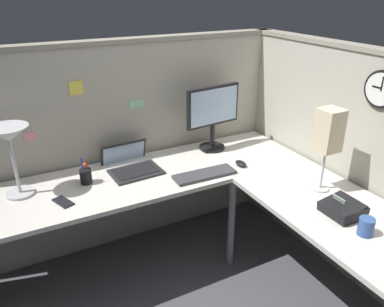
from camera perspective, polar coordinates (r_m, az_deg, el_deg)
The scene contains 18 objects.
ground_plane at distance 2.83m, azimuth 4.58°, elevation -18.77°, with size 6.80×6.80×0.00m, color #47474C.
cubicle_wall_back at distance 2.94m, azimuth -10.06°, elevation 1.17°, with size 2.57×0.12×1.58m.
cubicle_wall_right at distance 2.73m, azimuth 23.92°, elevation -2.48°, with size 0.12×2.37×1.58m.
desk at distance 2.34m, azimuth 2.65°, elevation -9.34°, with size 2.35×2.15×0.73m.
monitor at distance 2.90m, azimuth 3.16°, elevation 6.07°, with size 0.46×0.20×0.50m.
laptop at distance 2.72m, azimuth -9.20°, elevation -1.64°, with size 0.36×0.40×0.22m.
keyboard at distance 2.58m, azimuth 1.89°, elevation -3.16°, with size 0.43×0.14×0.02m, color #38383D.
computer_mouse at distance 2.74m, azimuth 7.34°, elevation -1.49°, with size 0.06×0.10×0.03m, color black.
desk_lamp_dome at distance 2.45m, azimuth -25.72°, elevation 1.85°, with size 0.24×0.24×0.44m.
pen_cup at distance 2.56m, azimuth -15.64°, elevation -3.26°, with size 0.08×0.08×0.18m.
cell_phone at distance 2.40m, azimuth -18.75°, elevation -6.89°, with size 0.07×0.14×0.01m, color black.
office_phone at distance 2.31m, azimuth 21.70°, elevation -7.78°, with size 0.19×0.21×0.11m.
desk_lamp_paper at distance 2.40m, azimuth 19.79°, elevation 2.95°, with size 0.13×0.13×0.53m.
coffee_mug at distance 2.19m, azimuth 24.64°, elevation -9.94°, with size 0.08×0.08×0.10m, color #2D4C8C.
wall_clock at distance 2.47m, azimuth 26.55°, elevation 8.62°, with size 0.04×0.22×0.22m.
pinned_note_leftmost at distance 2.66m, azimuth -17.01°, elevation 9.36°, with size 0.09×0.00×0.09m, color #EAD84C.
pinned_note_middle at distance 2.71m, azimuth -23.09°, elevation 2.27°, with size 0.08×0.00×0.07m, color pink.
pinned_note_rightmost at distance 2.81m, azimuth -8.32°, elevation 7.33°, with size 0.11×0.00×0.07m, color #8CCC99.
Camera 1 is at (-1.14, -1.72, 1.93)m, focal length 35.58 mm.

